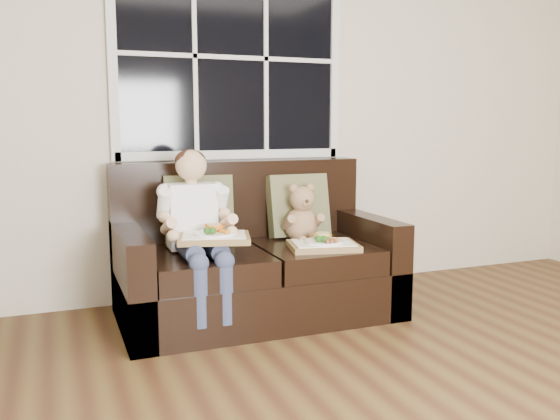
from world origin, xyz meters
name	(u,v)px	position (x,y,z in m)	size (l,w,h in m)	color
window_back	(231,58)	(-0.72, 2.48, 1.65)	(1.62, 0.04, 1.37)	black
loveseat	(254,266)	(-0.72, 2.02, 0.31)	(1.70, 0.92, 0.96)	black
pillow_left	(199,210)	(-1.03, 2.17, 0.67)	(0.46, 0.27, 0.44)	#646740
pillow_right	(298,206)	(-0.35, 2.17, 0.66)	(0.42, 0.19, 0.43)	#646740
child	(196,218)	(-1.12, 1.89, 0.66)	(0.41, 0.61, 0.93)	white
teddy_bear	(302,217)	(-0.39, 2.02, 0.60)	(0.23, 0.29, 0.39)	#9D7D53
tray_left	(214,236)	(-1.05, 1.74, 0.57)	(0.47, 0.40, 0.09)	olive
tray_right	(323,244)	(-0.37, 1.73, 0.48)	(0.47, 0.39, 0.09)	olive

